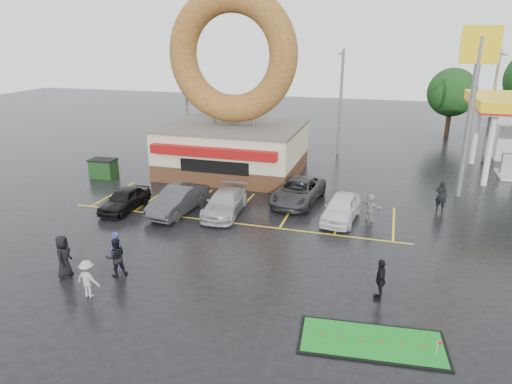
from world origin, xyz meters
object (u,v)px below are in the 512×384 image
(donut_shop, at_px, (233,115))
(car_white, at_px, (341,208))
(person_cameraman, at_px, (380,280))
(shell_sign, at_px, (475,81))
(streetlight_left, at_px, (186,96))
(streetlight_mid, at_px, (341,100))
(dumpster, at_px, (104,169))
(car_black, at_px, (125,199))
(car_silver, at_px, (225,203))
(car_grey, at_px, (298,191))
(streetlight_right, at_px, (492,104))
(person_blue, at_px, (117,252))
(putting_green, at_px, (372,342))
(car_dgrey, at_px, (178,200))

(donut_shop, bearing_deg, car_white, -39.07)
(car_white, bearing_deg, person_cameraman, -66.98)
(donut_shop, relative_size, shell_sign, 1.27)
(streetlight_left, distance_m, streetlight_mid, 14.04)
(shell_sign, height_order, dumpster, shell_sign)
(car_black, relative_size, car_white, 0.93)
(streetlight_left, relative_size, car_white, 2.11)
(person_cameraman, bearing_deg, streetlight_mid, -171.37)
(car_black, distance_m, car_silver, 6.13)
(person_cameraman, bearing_deg, car_grey, -154.32)
(shell_sign, bearing_deg, streetlight_right, 73.17)
(car_grey, bearing_deg, streetlight_left, 143.85)
(car_black, distance_m, dumpster, 7.58)
(person_blue, distance_m, putting_green, 11.45)
(car_black, xyz_separation_m, car_dgrey, (3.27, 0.53, 0.10))
(car_dgrey, relative_size, person_cameraman, 2.72)
(car_grey, relative_size, dumpster, 2.94)
(shell_sign, bearing_deg, donut_shop, 176.53)
(person_blue, xyz_separation_m, putting_green, (11.23, -2.04, -0.87))
(shell_sign, height_order, car_dgrey, shell_sign)
(car_grey, height_order, putting_green, car_grey)
(car_white, distance_m, putting_green, 11.12)
(person_blue, bearing_deg, donut_shop, 95.11)
(car_silver, relative_size, dumpster, 2.64)
(donut_shop, height_order, streetlight_right, donut_shop)
(streetlight_left, height_order, streetlight_mid, same)
(streetlight_mid, xyz_separation_m, car_grey, (-0.88, -13.09, -4.05))
(car_black, bearing_deg, person_cameraman, -18.71)
(streetlight_mid, distance_m, car_black, 20.81)
(shell_sign, bearing_deg, car_black, -156.58)
(streetlight_mid, relative_size, car_black, 2.27)
(streetlight_left, bearing_deg, putting_green, -53.82)
(streetlight_right, height_order, person_cameraman, streetlight_right)
(donut_shop, height_order, car_silver, donut_shop)
(car_black, distance_m, car_dgrey, 3.31)
(streetlight_left, bearing_deg, person_cameraman, -50.21)
(car_grey, height_order, person_cameraman, person_cameraman)
(streetlight_left, height_order, person_cameraman, streetlight_left)
(donut_shop, distance_m, car_dgrey, 9.68)
(streetlight_right, relative_size, car_black, 2.27)
(car_dgrey, bearing_deg, putting_green, -32.10)
(person_cameraman, bearing_deg, putting_green, -4.48)
(car_grey, bearing_deg, person_cameraman, -55.43)
(shell_sign, height_order, streetlight_mid, shell_sign)
(streetlight_left, relative_size, person_cameraman, 5.18)
(car_silver, distance_m, car_white, 6.75)
(car_black, height_order, car_dgrey, car_dgrey)
(car_grey, bearing_deg, shell_sign, 29.43)
(shell_sign, relative_size, car_dgrey, 2.24)
(streetlight_mid, relative_size, dumpster, 5.00)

